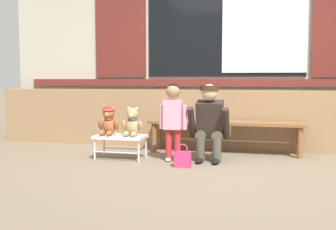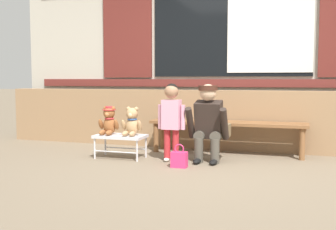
{
  "view_description": "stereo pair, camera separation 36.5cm",
  "coord_description": "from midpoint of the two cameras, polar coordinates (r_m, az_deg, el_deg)",
  "views": [
    {
      "loc": [
        0.73,
        -4.56,
        1.01
      ],
      "look_at": [
        -0.57,
        0.58,
        0.55
      ],
      "focal_mm": 44.24,
      "sensor_mm": 36.0,
      "label": 1
    },
    {
      "loc": [
        1.08,
        -4.46,
        1.01
      ],
      "look_at": [
        -0.57,
        0.58,
        0.55
      ],
      "focal_mm": 44.24,
      "sensor_mm": 36.0,
      "label": 2
    }
  ],
  "objects": [
    {
      "name": "handbag_on_ground",
      "position": [
        4.77,
        -0.14,
        -6.08
      ],
      "size": [
        0.18,
        0.11,
        0.27
      ],
      "color": "#E53370",
      "rests_on": "ground"
    },
    {
      "name": "child_standing",
      "position": [
        5.04,
        -1.37,
        0.2
      ],
      "size": [
        0.35,
        0.18,
        0.96
      ],
      "color": "#B7282D",
      "rests_on": "ground"
    },
    {
      "name": "wooden_bench_long",
      "position": [
        5.66,
        6.06,
        -1.53
      ],
      "size": [
        2.1,
        0.4,
        0.44
      ],
      "color": "brown",
      "rests_on": "ground"
    },
    {
      "name": "adult_crouching",
      "position": [
        5.08,
        3.84,
        -1.04
      ],
      "size": [
        0.5,
        0.49,
        0.95
      ],
      "color": "#4C473D",
      "rests_on": "ground"
    },
    {
      "name": "brick_low_wall",
      "position": [
        6.03,
        5.53,
        -0.63
      ],
      "size": [
        6.98,
        0.25,
        0.85
      ],
      "primitive_type": "cube",
      "color": "#997551",
      "rests_on": "ground"
    },
    {
      "name": "small_display_bench",
      "position": [
        5.3,
        -8.53,
        -3.16
      ],
      "size": [
        0.64,
        0.36,
        0.3
      ],
      "color": "silver",
      "rests_on": "ground"
    },
    {
      "name": "shop_facade",
      "position": [
        6.54,
        6.36,
        10.33
      ],
      "size": [
        7.12,
        0.26,
        3.21
      ],
      "color": "#B7B2A3",
      "rests_on": "ground"
    },
    {
      "name": "teddy_bear_plain",
      "position": [
        5.22,
        -6.93,
        -1.09
      ],
      "size": [
        0.28,
        0.26,
        0.36
      ],
      "color": "tan",
      "rests_on": "small_display_bench"
    },
    {
      "name": "ground_plane",
      "position": [
        4.71,
        2.84,
        -7.45
      ],
      "size": [
        60.0,
        60.0,
        0.0
      ],
      "primitive_type": "plane",
      "color": "#756651"
    },
    {
      "name": "teddy_bear_with_hat",
      "position": [
        5.34,
        -10.13,
        -0.89
      ],
      "size": [
        0.28,
        0.27,
        0.36
      ],
      "color": "#93562D",
      "rests_on": "small_display_bench"
    }
  ]
}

